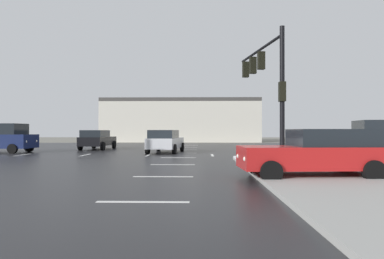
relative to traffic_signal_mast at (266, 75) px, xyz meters
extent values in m
plane|color=slate|center=(-4.65, 3.69, -4.44)|extent=(120.00, 120.00, 0.00)
cube|color=#232326|center=(-4.65, 3.69, -4.43)|extent=(44.00, 44.00, 0.02)
cube|color=white|center=(0.35, -0.31, -4.27)|extent=(4.00, 1.60, 0.06)
cube|color=silver|center=(-4.65, -10.31, -4.42)|extent=(2.00, 0.15, 0.01)
cube|color=silver|center=(-4.65, -6.31, -4.42)|extent=(2.00, 0.15, 0.01)
cube|color=silver|center=(-4.65, -2.31, -4.42)|extent=(2.00, 0.15, 0.01)
cube|color=silver|center=(-4.65, 1.69, -4.42)|extent=(2.00, 0.15, 0.01)
cube|color=silver|center=(-4.65, 5.69, -4.42)|extent=(2.00, 0.15, 0.01)
cube|color=silver|center=(-4.65, 9.69, -4.42)|extent=(2.00, 0.15, 0.01)
cube|color=silver|center=(-4.65, 13.69, -4.42)|extent=(2.00, 0.15, 0.01)
cube|color=silver|center=(-4.65, 17.69, -4.42)|extent=(2.00, 0.15, 0.01)
cube|color=silver|center=(-4.65, 21.69, -4.42)|extent=(2.00, 0.15, 0.01)
cube|color=silver|center=(-14.65, 3.69, -4.42)|extent=(0.15, 2.00, 0.01)
cube|color=silver|center=(-10.65, 3.69, -4.42)|extent=(0.15, 2.00, 0.01)
cube|color=silver|center=(-6.65, 3.69, -4.42)|extent=(0.15, 2.00, 0.01)
cube|color=silver|center=(-2.65, 3.69, -4.42)|extent=(0.15, 2.00, 0.01)
cube|color=silver|center=(1.35, 3.69, -4.42)|extent=(0.15, 2.00, 0.01)
cube|color=silver|center=(5.35, 3.69, -4.42)|extent=(0.15, 2.00, 0.01)
cube|color=silver|center=(-1.15, -0.31, -4.42)|extent=(0.45, 7.00, 0.01)
cylinder|color=black|center=(0.35, -1.95, -1.20)|extent=(0.22, 0.22, 6.21)
cylinder|color=black|center=(-0.18, 1.01, 1.51)|extent=(1.19, 5.95, 0.14)
cube|color=black|center=(-0.13, 0.72, 0.88)|extent=(0.40, 0.34, 0.95)
sphere|color=#19D833|center=(-0.16, 0.88, 1.17)|extent=(0.20, 0.20, 0.20)
cube|color=black|center=(-0.36, 2.05, 0.88)|extent=(0.40, 0.34, 0.95)
sphere|color=#19D833|center=(-0.39, 2.21, 1.17)|extent=(0.20, 0.20, 0.20)
cube|color=black|center=(-0.60, 3.38, 0.88)|extent=(0.40, 0.34, 0.95)
sphere|color=#19D833|center=(-0.63, 3.54, 1.17)|extent=(0.20, 0.20, 0.20)
cube|color=black|center=(0.35, -1.95, -1.10)|extent=(0.28, 0.36, 0.90)
cylinder|color=red|center=(2.85, -4.67, -4.00)|extent=(0.26, 0.26, 0.60)
sphere|color=red|center=(2.85, -4.67, -3.63)|extent=(0.25, 0.25, 0.25)
cylinder|color=red|center=(2.67, -4.67, -3.97)|extent=(0.12, 0.11, 0.11)
cylinder|color=red|center=(3.03, -4.67, -3.97)|extent=(0.12, 0.11, 0.11)
cube|color=beige|center=(-6.09, 31.35, -1.68)|extent=(21.73, 8.00, 5.51)
cube|color=#3F3D3A|center=(-6.09, 31.35, 1.32)|extent=(21.73, 8.00, 0.50)
cylinder|color=black|center=(-15.76, 6.66, -4.09)|extent=(0.67, 0.26, 0.66)
cylinder|color=black|center=(-15.89, 4.71, -4.09)|extent=(0.67, 0.26, 0.66)
sphere|color=white|center=(-15.07, 6.26, -3.62)|extent=(0.18, 0.18, 0.18)
sphere|color=white|center=(-15.15, 5.02, -3.62)|extent=(0.18, 0.18, 0.18)
cube|color=black|center=(-11.84, 10.29, -3.74)|extent=(1.95, 4.56, 0.70)
cube|color=black|center=(-11.87, 9.62, -3.12)|extent=(1.74, 2.53, 0.55)
cylinder|color=black|center=(-12.69, 11.85, -4.09)|extent=(0.24, 0.67, 0.66)
cylinder|color=black|center=(-10.89, 11.79, -4.09)|extent=(0.24, 0.67, 0.66)
cylinder|color=black|center=(-12.79, 8.80, -4.09)|extent=(0.24, 0.67, 0.66)
cylinder|color=black|center=(-11.00, 8.73, -4.09)|extent=(0.24, 0.67, 0.66)
sphere|color=white|center=(-12.34, 12.51, -3.74)|extent=(0.18, 0.18, 0.18)
sphere|color=white|center=(-11.19, 12.47, -3.74)|extent=(0.18, 0.18, 0.18)
cube|color=#195933|center=(5.46, 11.24, -3.74)|extent=(2.19, 4.64, 0.70)
cube|color=black|center=(5.40, 10.57, -3.12)|extent=(1.87, 2.61, 0.55)
cylinder|color=black|center=(4.70, 12.85, -4.09)|extent=(0.28, 0.68, 0.66)
cylinder|color=black|center=(6.50, 12.69, -4.09)|extent=(0.28, 0.68, 0.66)
cylinder|color=black|center=(4.43, 9.80, -4.09)|extent=(0.28, 0.68, 0.66)
cylinder|color=black|center=(6.22, 9.64, -4.09)|extent=(0.28, 0.68, 0.66)
sphere|color=white|center=(5.09, 13.48, -3.74)|extent=(0.18, 0.18, 0.18)
sphere|color=white|center=(6.23, 13.38, -3.74)|extent=(0.18, 0.18, 0.18)
cylinder|color=black|center=(4.16, -1.93, -4.09)|extent=(0.68, 0.29, 0.66)
cylinder|color=black|center=(4.37, 0.01, -4.09)|extent=(0.68, 0.29, 0.66)
sphere|color=white|center=(3.48, -1.50, -3.62)|extent=(0.18, 0.18, 0.18)
sphere|color=white|center=(3.62, -0.26, -3.62)|extent=(0.18, 0.18, 0.18)
cube|color=#B7BABF|center=(-5.81, 6.20, -3.74)|extent=(2.31, 4.68, 0.70)
cube|color=black|center=(-5.89, 5.53, -3.12)|extent=(1.93, 2.65, 0.55)
cylinder|color=black|center=(-6.53, 7.82, -4.09)|extent=(0.29, 0.68, 0.66)
cylinder|color=black|center=(-4.74, 7.61, -4.09)|extent=(0.29, 0.68, 0.66)
cylinder|color=black|center=(-6.88, 4.78, -4.09)|extent=(0.29, 0.68, 0.66)
cylinder|color=black|center=(-5.09, 4.58, -4.09)|extent=(0.29, 0.68, 0.66)
sphere|color=white|center=(-6.13, 8.45, -3.74)|extent=(0.18, 0.18, 0.18)
sphere|color=white|center=(-4.98, 8.32, -3.74)|extent=(0.18, 0.18, 0.18)
cube|color=#B21919|center=(0.12, -6.62, -3.74)|extent=(4.60, 2.08, 0.70)
cube|color=black|center=(0.80, -6.58, -3.12)|extent=(2.57, 1.81, 0.55)
cylinder|color=black|center=(-1.35, -7.62, -4.09)|extent=(0.67, 0.26, 0.66)
cylinder|color=black|center=(-1.46, -5.82, -4.09)|extent=(0.67, 0.26, 0.66)
cylinder|color=black|center=(1.71, -7.42, -4.09)|extent=(0.67, 0.26, 0.66)
cylinder|color=black|center=(1.59, -5.63, -4.09)|extent=(0.67, 0.26, 0.66)
sphere|color=white|center=(-2.04, -7.33, -3.74)|extent=(0.18, 0.18, 0.18)
sphere|color=white|center=(-2.11, -6.18, -3.74)|extent=(0.18, 0.18, 0.18)
camera|label=1|loc=(-3.43, -17.54, -2.90)|focal=31.73mm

